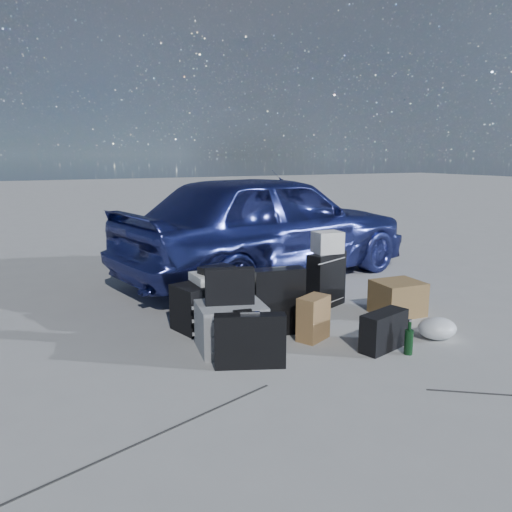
{
  "coord_description": "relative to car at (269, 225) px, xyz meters",
  "views": [
    {
      "loc": [
        -2.08,
        -2.95,
        1.5
      ],
      "look_at": [
        -0.21,
        0.85,
        0.64
      ],
      "focal_mm": 35.0,
      "sensor_mm": 36.0,
      "label": 1
    }
  ],
  "objects": [
    {
      "name": "suitcase_left",
      "position": [
        -0.87,
        -1.84,
        -0.37
      ],
      "size": [
        0.46,
        0.22,
        0.57
      ],
      "primitive_type": "cube",
      "rotation": [
        0.0,
        0.0,
        -0.15
      ],
      "color": "black",
      "rests_on": "ground"
    },
    {
      "name": "car",
      "position": [
        0.0,
        0.0,
        0.0
      ],
      "size": [
        4.11,
        2.35,
        1.32
      ],
      "primitive_type": "imported",
      "rotation": [
        0.0,
        0.0,
        1.79
      ],
      "color": "#364095",
      "rests_on": "ground"
    },
    {
      "name": "green_bottle",
      "position": [
        -0.2,
        -2.68,
        -0.53
      ],
      "size": [
        0.09,
        0.09,
        0.26
      ],
      "primitive_type": "cylinder",
      "rotation": [
        0.0,
        0.0,
        0.34
      ],
      "color": "black",
      "rests_on": "ground"
    },
    {
      "name": "kraft_bag",
      "position": [
        -0.68,
        -2.09,
        -0.48
      ],
      "size": [
        0.32,
        0.27,
        0.37
      ],
      "primitive_type": "cube",
      "rotation": [
        0.0,
        0.0,
        0.45
      ],
      "color": "#986342",
      "rests_on": "ground"
    },
    {
      "name": "laptop_bag",
      "position": [
        -1.38,
        -1.98,
        -0.15
      ],
      "size": [
        0.39,
        0.21,
        0.28
      ],
      "primitive_type": "cube",
      "rotation": [
        0.0,
        0.0,
        -0.31
      ],
      "color": "black",
      "rests_on": "pelican_case"
    },
    {
      "name": "suitcase_right",
      "position": [
        -0.07,
        -1.37,
        -0.38
      ],
      "size": [
        0.49,
        0.33,
        0.55
      ],
      "primitive_type": "cube",
      "rotation": [
        0.0,
        0.0,
        0.38
      ],
      "color": "black",
      "rests_on": "ground"
    },
    {
      "name": "pelican_case",
      "position": [
        -1.37,
        -1.99,
        -0.47
      ],
      "size": [
        0.57,
        0.49,
        0.37
      ],
      "primitive_type": "cube",
      "rotation": [
        0.0,
        0.0,
        -0.16
      ],
      "color": "#999A9E",
      "rests_on": "ground"
    },
    {
      "name": "cardboard_box",
      "position": [
        0.4,
        -1.88,
        -0.5
      ],
      "size": [
        0.46,
        0.41,
        0.32
      ],
      "primitive_type": "cube",
      "rotation": [
        0.0,
        0.0,
        -0.07
      ],
      "color": "olive",
      "rests_on": "ground"
    },
    {
      "name": "white_carton",
      "position": [
        -0.07,
        -1.38,
        -0.0
      ],
      "size": [
        0.28,
        0.23,
        0.21
      ],
      "primitive_type": "cube",
      "rotation": [
        0.0,
        0.0,
        -0.07
      ],
      "color": "white",
      "rests_on": "suitcase_right"
    },
    {
      "name": "messenger_bag",
      "position": [
        -0.3,
        -2.52,
        -0.51
      ],
      "size": [
        0.46,
        0.27,
        0.3
      ],
      "primitive_type": "cube",
      "rotation": [
        0.0,
        0.0,
        0.27
      ],
      "color": "black",
      "rests_on": "ground"
    },
    {
      "name": "flat_box_white",
      "position": [
        -1.25,
        -1.39,
        -0.22
      ],
      "size": [
        0.43,
        0.32,
        0.07
      ],
      "primitive_type": "cube",
      "rotation": [
        0.0,
        0.0,
        0.01
      ],
      "color": "white",
      "rests_on": "duffel_bag"
    },
    {
      "name": "duffel_bag",
      "position": [
        -1.24,
        -1.38,
        -0.46
      ],
      "size": [
        0.86,
        0.54,
        0.4
      ],
      "primitive_type": "cube",
      "rotation": [
        0.0,
        0.0,
        0.26
      ],
      "color": "black",
      "rests_on": "ground"
    },
    {
      "name": "plastic_bag",
      "position": [
        0.25,
        -2.53,
        -0.57
      ],
      "size": [
        0.37,
        0.33,
        0.18
      ],
      "primitive_type": "ellipsoid",
      "rotation": [
        0.0,
        0.0,
        -0.18
      ],
      "color": "white",
      "rests_on": "ground"
    },
    {
      "name": "briefcase",
      "position": [
        -1.39,
        -2.36,
        -0.46
      ],
      "size": [
        0.51,
        0.3,
        0.4
      ],
      "primitive_type": "cube",
      "rotation": [
        0.0,
        0.0,
        -0.39
      ],
      "color": "black",
      "rests_on": "ground"
    },
    {
      "name": "flat_box_black",
      "position": [
        -1.25,
        -1.39,
        -0.15
      ],
      "size": [
        0.32,
        0.27,
        0.06
      ],
      "primitive_type": "cube",
      "rotation": [
        0.0,
        0.0,
        0.26
      ],
      "color": "black",
      "rests_on": "flat_box_white"
    },
    {
      "name": "ground",
      "position": [
        -0.76,
        -2.45,
        -0.66
      ],
      "size": [
        60.0,
        60.0,
        0.0
      ],
      "primitive_type": "plane",
      "color": "#AAAAA5",
      "rests_on": "ground"
    }
  ]
}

